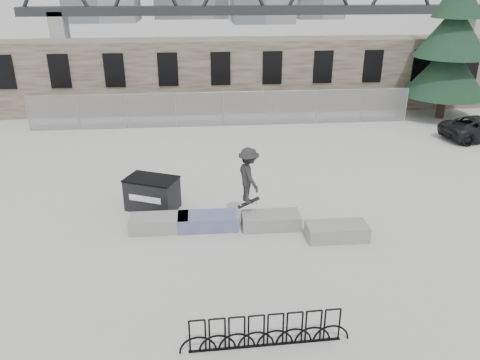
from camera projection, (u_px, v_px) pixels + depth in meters
name	position (u px, v px, depth m)	size (l,w,h in m)	color
ground	(246.00, 230.00, 16.05)	(120.00, 120.00, 0.00)	beige
stone_wall	(220.00, 75.00, 30.02)	(36.00, 2.58, 4.50)	brown
chainlink_fence	(223.00, 109.00, 27.08)	(22.06, 0.06, 2.02)	gray
planter_far_left	(159.00, 223.00, 15.95)	(2.00, 0.90, 0.51)	gray
planter_center_left	(207.00, 221.00, 16.08)	(2.00, 0.90, 0.51)	navy
planter_center_right	(271.00, 220.00, 16.13)	(2.00, 0.90, 0.51)	gray
planter_offset	(337.00, 231.00, 15.43)	(2.00, 0.90, 0.51)	gray
dumpster	(152.00, 193.00, 17.32)	(2.16, 1.79, 1.23)	black
bike_rack	(266.00, 331.00, 10.80)	(4.04, 0.17, 0.90)	black
spruce_tree	(452.00, 40.00, 27.31)	(4.91, 4.91, 11.50)	#38281E
truss_bridge	(276.00, 9.00, 65.60)	(70.00, 3.00, 9.80)	#2D3033
skateboarder	(249.00, 176.00, 15.63)	(1.04, 1.41, 2.14)	#272729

